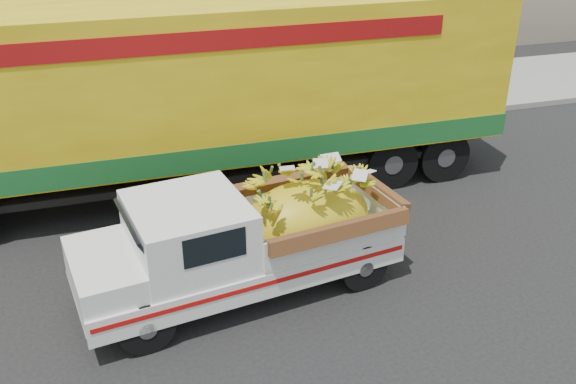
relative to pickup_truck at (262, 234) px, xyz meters
name	(u,v)px	position (x,y,z in m)	size (l,w,h in m)	color
ground	(184,279)	(-1.19, 0.50, -0.92)	(100.00, 100.00, 0.00)	black
curb	(147,147)	(-1.19, 6.06, -0.84)	(60.00, 0.25, 0.15)	gray
sidewalk	(138,118)	(-1.19, 8.16, -0.85)	(60.00, 4.00, 0.14)	gray
pickup_truck	(262,234)	(0.00, 0.00, 0.00)	(5.08, 2.48, 1.71)	black
semi_trailer	(209,89)	(-0.05, 3.61, 1.20)	(12.00, 2.54, 3.80)	black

